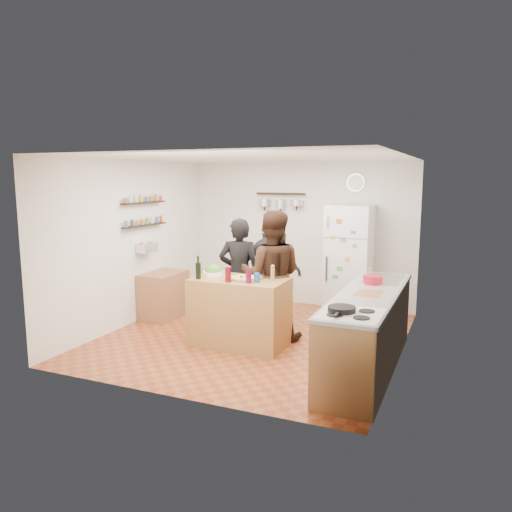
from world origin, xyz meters
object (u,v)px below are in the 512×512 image
at_px(person_center, 272,275).
at_px(counter_run, 368,332).
at_px(skillet, 342,309).
at_px(salt_canister, 257,278).
at_px(salad_bowl, 213,274).
at_px(fridge, 349,260).
at_px(person_left, 239,275).
at_px(red_bowl, 373,280).
at_px(prep_island, 240,312).
at_px(pepper_mill, 273,274).
at_px(person_back, 270,272).
at_px(wine_bottle, 198,271).
at_px(wall_clock, 356,183).
at_px(side_table, 164,295).

distance_m(person_center, counter_run, 1.64).
bearing_deg(person_center, skillet, 114.96).
bearing_deg(salt_canister, counter_run, -2.69).
xyz_separation_m(salad_bowl, fridge, (1.41, 2.06, -0.04)).
distance_m(person_left, counter_run, 2.19).
bearing_deg(red_bowl, prep_island, -168.75).
xyz_separation_m(prep_island, salt_canister, (0.30, -0.12, 0.52)).
bearing_deg(pepper_mill, red_bowl, 13.00).
height_order(salt_canister, fridge, fridge).
height_order(pepper_mill, person_back, person_back).
relative_size(salt_canister, person_left, 0.07).
bearing_deg(counter_run, pepper_mill, 169.55).
bearing_deg(person_center, red_bowl, 159.69).
height_order(person_left, person_center, person_center).
distance_m(pepper_mill, person_back, 1.08).
relative_size(prep_island, salad_bowl, 4.44).
xyz_separation_m(salad_bowl, skillet, (2.06, -1.16, 0.01)).
distance_m(salad_bowl, wine_bottle, 0.29).
relative_size(fridge, wall_clock, 6.00).
bearing_deg(fridge, counter_run, -71.94).
xyz_separation_m(person_left, red_bowl, (1.96, -0.24, 0.14)).
bearing_deg(counter_run, person_center, 156.76).
bearing_deg(salt_canister, fridge, 72.85).
bearing_deg(person_back, prep_island, 86.84).
distance_m(salad_bowl, person_center, 0.81).
bearing_deg(wall_clock, person_left, -124.08).
xyz_separation_m(salt_canister, person_center, (-0.01, 0.56, -0.07)).
bearing_deg(person_back, salt_canister, 101.65).
bearing_deg(pepper_mill, skillet, -44.31).
xyz_separation_m(prep_island, wall_clock, (0.99, 2.44, 1.69)).
height_order(pepper_mill, skillet, pepper_mill).
height_order(wine_bottle, salt_canister, wine_bottle).
height_order(wine_bottle, skillet, wine_bottle).
relative_size(skillet, wall_clock, 0.93).
bearing_deg(wine_bottle, wall_clock, 60.78).
bearing_deg(red_bowl, person_left, 172.96).
bearing_deg(counter_run, wine_bottle, -179.17).
relative_size(wall_clock, side_table, 0.37).
bearing_deg(pepper_mill, side_table, 162.01).
xyz_separation_m(pepper_mill, person_center, (-0.16, 0.39, -0.09)).
height_order(person_back, red_bowl, person_back).
relative_size(skillet, side_table, 0.35).
xyz_separation_m(prep_island, person_left, (-0.27, 0.58, 0.38)).
relative_size(salt_canister, person_center, 0.07).
relative_size(red_bowl, wall_clock, 0.82).
xyz_separation_m(counter_run, fridge, (-0.75, 2.30, 0.45)).
relative_size(prep_island, counter_run, 0.48).
bearing_deg(person_left, person_back, -139.16).
relative_size(salt_canister, red_bowl, 0.49).
xyz_separation_m(person_center, side_table, (-1.99, 0.31, -0.53)).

